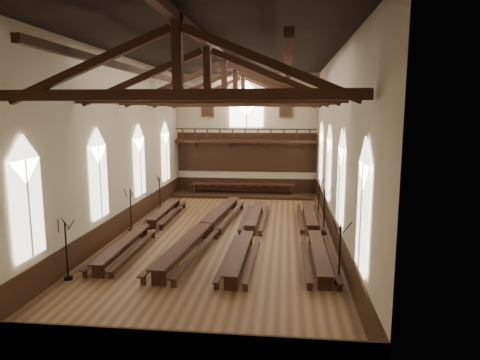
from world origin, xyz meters
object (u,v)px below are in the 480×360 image
object	(u,v)px
candelabrum_left_near	(67,261)
candelabrum_left_mid	(131,218)
refectory_row_d	(313,231)
refectory_row_b	(207,226)
candelabrum_right_far	(319,205)
refectory_row_c	(249,231)
candelabrum_left_far	(160,199)
refectory_row_a	(147,225)
high_table	(243,185)
candelabrum_right_near	(339,265)
candelabrum_right_mid	(324,220)
dais	(243,194)

from	to	relation	value
candelabrum_left_near	candelabrum_left_mid	xyz separation A→B (m)	(-0.00, 7.37, -0.02)
refectory_row_d	candelabrum_left_near	world-z (taller)	candelabrum_left_near
refectory_row_b	candelabrum_right_far	xyz separation A→B (m)	(6.52, 5.19, 0.24)
refectory_row_c	refectory_row_d	distance (m)	3.50
refectory_row_b	candelabrum_left_far	bearing A→B (deg)	125.52
refectory_row_a	refectory_row_c	distance (m)	5.88
high_table	candelabrum_left_far	xyz separation A→B (m)	(-5.38, -5.45, -0.15)
refectory_row_a	refectory_row_b	bearing A→B (deg)	-2.27
refectory_row_b	candelabrum_left_mid	world-z (taller)	candelabrum_left_mid
candelabrum_left_far	candelabrum_right_near	size ratio (longest dim) A/B	0.93
candelabrum_left_near	refectory_row_c	bearing A→B (deg)	41.70
candelabrum_right_mid	candelabrum_left_far	bearing A→B (deg)	154.76
candelabrum_left_far	dais	bearing A→B (deg)	45.38
refectory_row_d	candelabrum_left_near	distance (m)	12.38
candelabrum_right_near	refectory_row_b	bearing A→B (deg)	137.40
refectory_row_d	candelabrum_right_near	distance (m)	5.95
refectory_row_a	candelabrum_right_far	distance (m)	11.18
candelabrum_left_far	candelabrum_right_near	xyz separation A→B (m)	(11.10, -12.41, 0.05)
refectory_row_a	candelabrum_left_far	size ratio (longest dim) A/B	5.71
candelabrum_right_near	candelabrum_right_mid	xyz separation A→B (m)	(-0.00, 7.18, 0.04)
refectory_row_c	candelabrum_left_far	world-z (taller)	candelabrum_left_far
refectory_row_a	high_table	distance (m)	12.49
refectory_row_a	candelabrum_right_near	distance (m)	11.71
refectory_row_b	candelabrum_left_far	size ratio (longest dim) A/B	6.10
candelabrum_left_near	candelabrum_right_mid	distance (m)	13.63
refectory_row_c	candelabrum_right_far	size ratio (longest dim) A/B	5.21
candelabrum_left_mid	refectory_row_b	bearing A→B (deg)	-8.13
candelabrum_right_far	candelabrum_left_near	bearing A→B (deg)	-132.99
refectory_row_a	candelabrum_left_far	world-z (taller)	candelabrum_left_far
candelabrum_left_near	refectory_row_b	bearing A→B (deg)	55.72
candelabrum_left_far	candelabrum_right_far	xyz separation A→B (m)	(11.10, -1.23, 0.07)
refectory_row_a	dais	size ratio (longest dim) A/B	1.21
high_table	candelabrum_left_far	bearing A→B (deg)	-134.62
refectory_row_c	candelabrum_right_near	size ratio (longest dim) A/B	5.33
refectory_row_a	candelabrum_right_mid	size ratio (longest dim) A/B	5.09
dais	high_table	bearing A→B (deg)	87.32
candelabrum_left_far	refectory_row_b	bearing A→B (deg)	-54.48
candelabrum_left_far	candelabrum_right_far	size ratio (longest dim) A/B	0.91
candelabrum_left_mid	candelabrum_left_far	size ratio (longest dim) A/B	1.04
refectory_row_a	candelabrum_left_near	distance (m)	6.95
candelabrum_left_mid	refectory_row_c	bearing A→B (deg)	-9.44
high_table	refectory_row_d	bearing A→B (deg)	-67.05
high_table	refectory_row_a	bearing A→B (deg)	-109.93
candelabrum_right_mid	dais	bearing A→B (deg)	118.15
dais	candelabrum_left_near	xyz separation A→B (m)	(-5.38, -18.59, 0.69)
candelabrum_left_mid	refectory_row_a	bearing A→B (deg)	-24.63
refectory_row_c	candelabrum_left_far	distance (m)	9.83
candelabrum_left_mid	candelabrum_right_near	bearing A→B (deg)	-30.93
candelabrum_left_near	candelabrum_left_far	bearing A→B (deg)	90.00
candelabrum_left_near	refectory_row_a	bearing A→B (deg)	80.65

